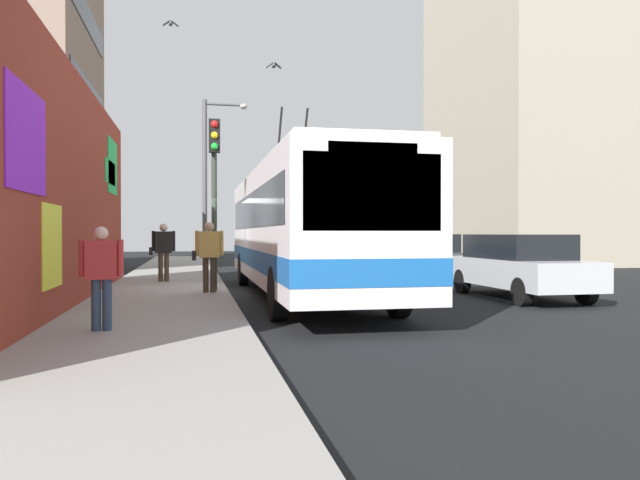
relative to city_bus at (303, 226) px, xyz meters
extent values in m
plane|color=black|center=(1.76, 1.80, -1.79)|extent=(80.00, 80.00, 0.00)
cube|color=gray|center=(1.76, 3.40, -1.72)|extent=(48.00, 3.20, 0.15)
cube|color=maroon|center=(-1.65, 5.15, 0.67)|extent=(15.17, 0.30, 4.93)
cube|color=green|center=(3.74, 4.99, 1.76)|extent=(2.00, 0.02, 1.58)
cube|color=#8C19D8|center=(-5.80, 4.99, 1.15)|extent=(2.16, 0.02, 1.51)
cube|color=green|center=(3.21, 4.99, 1.55)|extent=(2.07, 0.02, 0.66)
cube|color=yellow|center=(-4.23, 4.99, -0.40)|extent=(1.45, 0.02, 1.41)
cube|color=black|center=(12.87, 7.06, 2.61)|extent=(8.28, 0.04, 1.10)
cube|color=black|center=(12.87, 7.06, 5.81)|extent=(8.28, 0.04, 1.10)
cube|color=black|center=(12.87, 7.06, 9.01)|extent=(8.28, 0.04, 1.10)
cube|color=#9E937F|center=(15.95, -15.20, 6.54)|extent=(11.68, 7.25, 16.67)
cube|color=black|center=(15.95, -18.84, 2.61)|extent=(9.93, 0.04, 1.10)
cube|color=black|center=(15.95, -18.84, 5.81)|extent=(9.93, 0.04, 1.10)
cube|color=black|center=(15.95, -18.84, 9.01)|extent=(9.93, 0.04, 1.10)
cube|color=black|center=(15.95, -18.84, 12.21)|extent=(9.93, 0.04, 1.10)
cube|color=silver|center=(0.01, 0.00, -0.02)|extent=(12.46, 2.56, 2.65)
cube|color=silver|center=(0.01, 0.00, 1.37)|extent=(11.96, 2.36, 0.12)
cube|color=#1959A5|center=(0.01, 0.00, -0.79)|extent=(12.48, 2.58, 0.44)
cube|color=black|center=(-6.20, 0.00, 0.45)|extent=(0.04, 2.18, 1.19)
cube|color=black|center=(0.01, 0.00, 0.38)|extent=(11.46, 2.59, 0.85)
cube|color=orange|center=(-6.19, 0.00, 1.06)|extent=(0.06, 1.41, 0.28)
cylinder|color=black|center=(1.87, -0.35, 2.21)|extent=(1.43, 0.06, 2.00)
cylinder|color=black|center=(1.87, 0.35, 2.21)|extent=(1.43, 0.06, 2.00)
cylinder|color=black|center=(-3.98, -1.16, -1.29)|extent=(1.00, 0.28, 1.00)
cylinder|color=black|center=(-3.98, 1.16, -1.29)|extent=(1.00, 0.28, 1.00)
cylinder|color=black|center=(3.99, -1.16, -1.29)|extent=(1.00, 0.28, 1.00)
cylinder|color=black|center=(3.99, 1.16, -1.29)|extent=(1.00, 0.28, 1.00)
cube|color=#B7B7BC|center=(-1.27, -5.20, -1.14)|extent=(4.69, 1.78, 0.66)
cube|color=black|center=(-1.18, -5.20, -0.51)|extent=(2.81, 1.60, 0.60)
cylinder|color=black|center=(-2.82, -5.99, -1.47)|extent=(0.64, 0.22, 0.64)
cylinder|color=black|center=(-2.82, -4.41, -1.47)|extent=(0.64, 0.22, 0.64)
cylinder|color=black|center=(0.28, -5.99, -1.47)|extent=(0.64, 0.22, 0.64)
cylinder|color=black|center=(0.28, -4.41, -1.47)|extent=(0.64, 0.22, 0.64)
cube|color=#38383D|center=(5.12, -5.20, -1.14)|extent=(4.58, 1.77, 0.66)
cube|color=black|center=(5.21, -5.20, -0.51)|extent=(2.75, 1.59, 0.60)
cylinder|color=black|center=(3.61, -5.99, -1.47)|extent=(0.64, 0.22, 0.64)
cylinder|color=black|center=(3.61, -4.41, -1.47)|extent=(0.64, 0.22, 0.64)
cylinder|color=black|center=(6.63, -5.99, -1.47)|extent=(0.64, 0.22, 0.64)
cylinder|color=black|center=(6.63, -4.41, -1.47)|extent=(0.64, 0.22, 0.64)
cube|color=#C6B793|center=(10.64, -5.20, -1.14)|extent=(4.77, 1.92, 0.66)
cube|color=black|center=(10.73, -5.20, -0.51)|extent=(2.86, 1.72, 0.60)
cylinder|color=black|center=(9.06, -6.06, -1.47)|extent=(0.64, 0.22, 0.64)
cylinder|color=black|center=(9.06, -4.34, -1.47)|extent=(0.64, 0.22, 0.64)
cylinder|color=black|center=(12.21, -6.06, -1.47)|extent=(0.64, 0.22, 0.64)
cylinder|color=black|center=(12.21, -4.34, -1.47)|extent=(0.64, 0.22, 0.64)
cylinder|color=#3F3326|center=(0.27, 2.20, -1.21)|extent=(0.14, 0.14, 0.86)
cylinder|color=#3F3326|center=(0.27, 2.38, -1.21)|extent=(0.14, 0.14, 0.86)
cube|color=gold|center=(0.27, 2.29, -0.46)|extent=(0.22, 0.50, 0.65)
cylinder|color=gold|center=(0.27, 1.99, -0.43)|extent=(0.09, 0.09, 0.61)
cylinder|color=gold|center=(0.27, 2.59, -0.43)|extent=(0.09, 0.09, 0.61)
sphere|color=tan|center=(0.27, 2.29, -0.02)|extent=(0.23, 0.23, 0.23)
cube|color=black|center=(0.27, 2.66, -0.73)|extent=(0.14, 0.10, 0.24)
cylinder|color=#2D3F59|center=(-5.54, 3.95, -1.26)|extent=(0.14, 0.14, 0.77)
cylinder|color=#2D3F59|center=(-5.54, 4.11, -1.26)|extent=(0.14, 0.14, 0.77)
cube|color=#BF3333|center=(-5.54, 4.03, -0.58)|extent=(0.22, 0.45, 0.58)
cylinder|color=#BF3333|center=(-5.54, 3.75, -0.56)|extent=(0.09, 0.09, 0.55)
cylinder|color=#BF3333|center=(-5.54, 4.30, -0.56)|extent=(0.09, 0.09, 0.55)
sphere|color=beige|center=(-5.54, 4.03, -0.19)|extent=(0.21, 0.21, 0.21)
cylinder|color=#3F3326|center=(4.09, 3.48, -1.21)|extent=(0.14, 0.14, 0.87)
cylinder|color=#3F3326|center=(4.09, 3.65, -1.21)|extent=(0.14, 0.14, 0.87)
cube|color=black|center=(4.09, 3.56, -0.45)|extent=(0.22, 0.51, 0.65)
cylinder|color=black|center=(4.09, 3.26, -0.42)|extent=(0.09, 0.09, 0.62)
cylinder|color=black|center=(4.09, 3.87, -0.42)|extent=(0.09, 0.09, 0.62)
sphere|color=beige|center=(4.09, 3.56, -0.01)|extent=(0.24, 0.24, 0.24)
cube|color=black|center=(4.09, 3.94, -0.73)|extent=(0.14, 0.10, 0.24)
cylinder|color=#2D382D|center=(0.85, 2.15, 0.54)|extent=(0.14, 0.14, 4.37)
cube|color=black|center=(0.63, 2.15, 2.28)|extent=(0.20, 0.28, 0.84)
sphere|color=red|center=(0.52, 2.15, 2.56)|extent=(0.18, 0.18, 0.18)
sphere|color=yellow|center=(0.52, 2.15, 2.28)|extent=(0.18, 0.18, 0.18)
sphere|color=green|center=(0.52, 2.15, 2.00)|extent=(0.18, 0.18, 0.18)
cylinder|color=#4C4C51|center=(8.61, 2.25, 1.61)|extent=(0.18, 0.18, 6.51)
cylinder|color=#4C4C51|center=(8.61, 1.51, 4.72)|extent=(0.10, 1.47, 0.10)
ellipsoid|color=silver|center=(8.61, 0.78, 4.67)|extent=(0.44, 0.28, 0.20)
ellipsoid|color=#47474C|center=(5.53, 0.01, 5.44)|extent=(0.32, 0.14, 0.12)
cube|color=#47474C|center=(5.53, -0.13, 5.47)|extent=(0.20, 0.23, 0.19)
cube|color=#47474C|center=(5.53, 0.15, 5.47)|extent=(0.20, 0.23, 0.19)
ellipsoid|color=slate|center=(6.46, 3.42, 6.94)|extent=(0.32, 0.14, 0.12)
cube|color=slate|center=(6.46, 3.28, 6.97)|extent=(0.20, 0.24, 0.17)
cube|color=slate|center=(6.46, 3.56, 6.97)|extent=(0.20, 0.24, 0.17)
camera|label=1|loc=(-15.27, 2.68, -0.19)|focal=34.83mm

